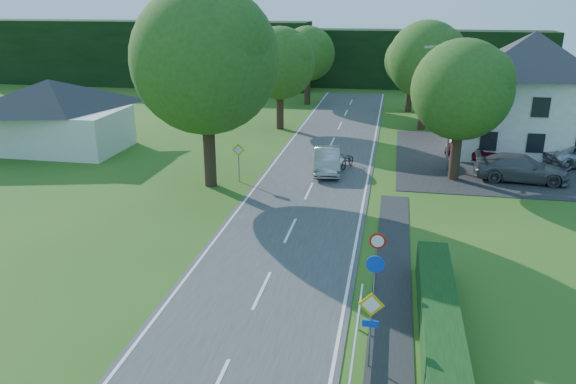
% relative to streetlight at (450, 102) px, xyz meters
% --- Properties ---
extents(road, '(7.00, 80.00, 0.04)m').
position_rel_streetlight_xyz_m(road, '(-8.06, -10.00, -4.44)').
color(road, '#3C3C3E').
rests_on(road, ground).
extents(parking_pad, '(14.00, 16.00, 0.04)m').
position_rel_streetlight_xyz_m(parking_pad, '(3.94, 3.00, -4.44)').
color(parking_pad, black).
rests_on(parking_pad, ground).
extents(line_edge_left, '(0.12, 80.00, 0.01)m').
position_rel_streetlight_xyz_m(line_edge_left, '(-11.31, -10.00, -4.42)').
color(line_edge_left, white).
rests_on(line_edge_left, road).
extents(line_edge_right, '(0.12, 80.00, 0.01)m').
position_rel_streetlight_xyz_m(line_edge_right, '(-4.81, -10.00, -4.42)').
color(line_edge_right, white).
rests_on(line_edge_right, road).
extents(line_centre, '(0.12, 80.00, 0.01)m').
position_rel_streetlight_xyz_m(line_centre, '(-8.06, -10.00, -4.42)').
color(line_centre, white).
rests_on(line_centre, road).
extents(tree_main, '(9.40, 9.40, 11.64)m').
position_rel_streetlight_xyz_m(tree_main, '(-14.06, -6.00, 1.36)').
color(tree_main, '#264D17').
rests_on(tree_main, ground).
extents(tree_left_far, '(7.00, 7.00, 8.58)m').
position_rel_streetlight_xyz_m(tree_left_far, '(-13.06, 10.00, -0.17)').
color(tree_left_far, '#264D17').
rests_on(tree_left_far, ground).
extents(tree_right_far, '(7.40, 7.40, 9.09)m').
position_rel_streetlight_xyz_m(tree_right_far, '(-1.06, 12.00, 0.08)').
color(tree_right_far, '#264D17').
rests_on(tree_right_far, ground).
extents(tree_left_back, '(6.60, 6.60, 8.07)m').
position_rel_streetlight_xyz_m(tree_left_back, '(-12.56, 22.00, -0.43)').
color(tree_left_back, '#264D17').
rests_on(tree_left_back, ground).
extents(tree_right_back, '(6.20, 6.20, 7.56)m').
position_rel_streetlight_xyz_m(tree_right_back, '(-2.06, 20.00, -0.68)').
color(tree_right_back, '#264D17').
rests_on(tree_right_back, ground).
extents(tree_right_mid, '(7.00, 7.00, 8.58)m').
position_rel_streetlight_xyz_m(tree_right_mid, '(0.44, -2.00, -0.17)').
color(tree_right_mid, '#264D17').
rests_on(tree_right_mid, ground).
extents(treeline_left, '(44.00, 6.00, 8.00)m').
position_rel_streetlight_xyz_m(treeline_left, '(-36.06, 32.00, -0.46)').
color(treeline_left, black).
rests_on(treeline_left, ground).
extents(treeline_right, '(30.00, 5.00, 7.00)m').
position_rel_streetlight_xyz_m(treeline_right, '(-0.06, 36.00, -0.96)').
color(treeline_right, black).
rests_on(treeline_right, ground).
extents(bungalow_left, '(11.00, 6.50, 5.20)m').
position_rel_streetlight_xyz_m(bungalow_left, '(-28.06, 0.00, -1.75)').
color(bungalow_left, silver).
rests_on(bungalow_left, ground).
extents(house_white, '(10.60, 8.40, 8.60)m').
position_rel_streetlight_xyz_m(house_white, '(5.94, 6.00, -0.06)').
color(house_white, silver).
rests_on(house_white, ground).
extents(streetlight, '(2.03, 0.18, 8.00)m').
position_rel_streetlight_xyz_m(streetlight, '(0.00, 0.00, 0.00)').
color(streetlight, gray).
rests_on(streetlight, ground).
extents(sign_priority_right, '(0.78, 0.09, 2.59)m').
position_rel_streetlight_xyz_m(sign_priority_right, '(-3.76, -22.02, -2.67)').
color(sign_priority_right, gray).
rests_on(sign_priority_right, ground).
extents(sign_roundabout, '(0.64, 0.08, 2.37)m').
position_rel_streetlight_xyz_m(sign_roundabout, '(-3.76, -19.02, -2.79)').
color(sign_roundabout, gray).
rests_on(sign_roundabout, ground).
extents(sign_speed_limit, '(0.64, 0.11, 2.37)m').
position_rel_streetlight_xyz_m(sign_speed_limit, '(-3.76, -17.03, -2.70)').
color(sign_speed_limit, gray).
rests_on(sign_speed_limit, ground).
extents(sign_priority_left, '(0.78, 0.09, 2.44)m').
position_rel_streetlight_xyz_m(sign_priority_left, '(-12.56, -5.02, -2.75)').
color(sign_priority_left, gray).
rests_on(sign_priority_left, ground).
extents(moving_car, '(2.19, 4.84, 1.54)m').
position_rel_streetlight_xyz_m(moving_car, '(-7.51, -2.00, -3.65)').
color(moving_car, '#A0A1A4').
rests_on(moving_car, road).
extents(motorcycle, '(1.21, 2.05, 1.02)m').
position_rel_streetlight_xyz_m(motorcycle, '(-6.26, -0.85, -3.92)').
color(motorcycle, black).
rests_on(motorcycle, road).
extents(parked_car_red, '(4.12, 3.13, 1.31)m').
position_rel_streetlight_xyz_m(parked_car_red, '(2.18, 2.67, -3.77)').
color(parked_car_red, maroon).
rests_on(parked_car_red, parking_pad).
extents(parked_car_silver_a, '(4.63, 3.07, 1.44)m').
position_rel_streetlight_xyz_m(parked_car_silver_a, '(3.42, 5.36, -3.70)').
color(parked_car_silver_a, '#A8A8AC').
rests_on(parked_car_silver_a, parking_pad).
extents(parked_car_grey, '(5.71, 2.64, 1.61)m').
position_rel_streetlight_xyz_m(parked_car_grey, '(4.46, -1.61, -3.62)').
color(parked_car_grey, '#55555B').
rests_on(parked_car_grey, parking_pad).
extents(parasol, '(2.77, 2.80, 2.10)m').
position_rel_streetlight_xyz_m(parasol, '(2.57, 2.34, -3.37)').
color(parasol, red).
rests_on(parasol, parking_pad).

